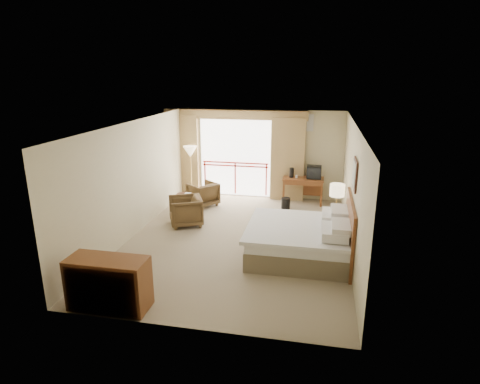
% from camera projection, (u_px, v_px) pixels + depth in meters
% --- Properties ---
extents(floor, '(7.00, 7.00, 0.00)m').
position_uv_depth(floor, '(238.00, 239.00, 9.43)').
color(floor, '#87785B').
rests_on(floor, ground).
extents(ceiling, '(7.00, 7.00, 0.00)m').
position_uv_depth(ceiling, '(238.00, 124.00, 8.65)').
color(ceiling, white).
rests_on(ceiling, wall_back).
extents(wall_back, '(5.00, 0.00, 5.00)m').
position_uv_depth(wall_back, '(261.00, 154.00, 12.33)').
color(wall_back, beige).
rests_on(wall_back, ground).
extents(wall_front, '(5.00, 0.00, 5.00)m').
position_uv_depth(wall_front, '(189.00, 248.00, 5.76)').
color(wall_front, beige).
rests_on(wall_front, ground).
extents(wall_left, '(0.00, 7.00, 7.00)m').
position_uv_depth(wall_left, '(135.00, 178.00, 9.51)').
color(wall_left, beige).
rests_on(wall_left, ground).
extents(wall_right, '(0.00, 7.00, 7.00)m').
position_uv_depth(wall_right, '(352.00, 190.00, 8.57)').
color(wall_right, beige).
rests_on(wall_right, ground).
extents(balcony_door, '(2.40, 0.00, 2.40)m').
position_uv_depth(balcony_door, '(235.00, 158.00, 12.50)').
color(balcony_door, white).
rests_on(balcony_door, wall_back).
extents(balcony_railing, '(2.09, 0.03, 1.02)m').
position_uv_depth(balcony_railing, '(235.00, 170.00, 12.60)').
color(balcony_railing, red).
rests_on(balcony_railing, wall_back).
extents(curtain_left, '(1.00, 0.26, 2.50)m').
position_uv_depth(curtain_left, '(183.00, 155.00, 12.68)').
color(curtain_left, olive).
rests_on(curtain_left, wall_back).
extents(curtain_right, '(1.00, 0.26, 2.50)m').
position_uv_depth(curtain_right, '(288.00, 159.00, 12.06)').
color(curtain_right, olive).
rests_on(curtain_right, wall_back).
extents(valance, '(4.40, 0.22, 0.28)m').
position_uv_depth(valance, '(234.00, 114.00, 12.02)').
color(valance, olive).
rests_on(valance, wall_back).
extents(hvac_vent, '(0.50, 0.04, 0.50)m').
position_uv_depth(hvac_vent, '(305.00, 123.00, 11.77)').
color(hvac_vent, silver).
rests_on(hvac_vent, wall_back).
extents(bed, '(2.13, 2.06, 0.97)m').
position_uv_depth(bed, '(301.00, 239.00, 8.48)').
color(bed, brown).
rests_on(bed, floor).
extents(headboard, '(0.06, 2.10, 1.30)m').
position_uv_depth(headboard, '(349.00, 231.00, 8.22)').
color(headboard, '#5B2A11').
rests_on(headboard, wall_right).
extents(framed_art, '(0.04, 0.72, 0.60)m').
position_uv_depth(framed_art, '(355.00, 174.00, 7.87)').
color(framed_art, black).
rests_on(framed_art, wall_right).
extents(nightstand, '(0.40, 0.47, 0.54)m').
position_uv_depth(nightstand, '(335.00, 221.00, 9.84)').
color(nightstand, '#5B2A11').
rests_on(nightstand, floor).
extents(table_lamp, '(0.36, 0.36, 0.63)m').
position_uv_depth(table_lamp, '(337.00, 191.00, 9.67)').
color(table_lamp, tan).
rests_on(table_lamp, nightstand).
extents(phone, '(0.21, 0.17, 0.09)m').
position_uv_depth(phone, '(334.00, 211.00, 9.62)').
color(phone, black).
rests_on(phone, nightstand).
extents(desk, '(1.19, 0.58, 0.78)m').
position_uv_depth(desk, '(303.00, 183.00, 11.92)').
color(desk, '#5B2A11').
rests_on(desk, floor).
extents(tv, '(0.42, 0.33, 0.38)m').
position_uv_depth(tv, '(314.00, 172.00, 11.70)').
color(tv, black).
rests_on(tv, desk).
extents(coffee_maker, '(0.14, 0.14, 0.29)m').
position_uv_depth(coffee_maker, '(292.00, 173.00, 11.84)').
color(coffee_maker, black).
rests_on(coffee_maker, desk).
extents(cup, '(0.08, 0.08, 0.09)m').
position_uv_depth(cup, '(296.00, 177.00, 11.80)').
color(cup, white).
rests_on(cup, desk).
extents(wastebasket, '(0.28, 0.28, 0.32)m').
position_uv_depth(wastebasket, '(286.00, 203.00, 11.51)').
color(wastebasket, black).
rests_on(wastebasket, floor).
extents(armchair_far, '(1.05, 1.05, 0.69)m').
position_uv_depth(armchair_far, '(203.00, 205.00, 11.84)').
color(armchair_far, '#46311A').
rests_on(armchair_far, floor).
extents(armchair_near, '(1.07, 1.06, 0.74)m').
position_uv_depth(armchair_near, '(186.00, 224.00, 10.34)').
color(armchair_near, '#46311A').
rests_on(armchair_near, floor).
extents(side_table, '(0.46, 0.46, 0.50)m').
position_uv_depth(side_table, '(185.00, 200.00, 11.22)').
color(side_table, black).
rests_on(side_table, floor).
extents(book, '(0.17, 0.23, 0.02)m').
position_uv_depth(book, '(184.00, 194.00, 11.17)').
color(book, white).
rests_on(book, side_table).
extents(floor_lamp, '(0.42, 0.42, 1.63)m').
position_uv_depth(floor_lamp, '(190.00, 154.00, 12.14)').
color(floor_lamp, tan).
rests_on(floor_lamp, floor).
extents(dresser, '(1.32, 0.56, 0.88)m').
position_uv_depth(dresser, '(109.00, 283.00, 6.59)').
color(dresser, '#5B2A11').
rests_on(dresser, floor).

